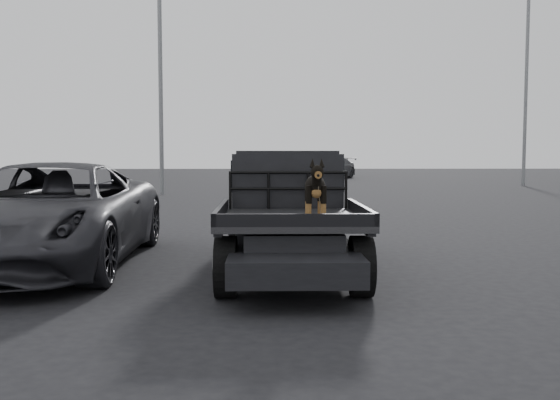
{
  "coord_description": "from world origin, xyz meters",
  "views": [
    {
      "loc": [
        -0.33,
        -7.73,
        1.78
      ],
      "look_at": [
        -0.18,
        -0.59,
        1.23
      ],
      "focal_mm": 40.0,
      "sensor_mm": 36.0,
      "label": 1
    }
  ],
  "objects_px": {
    "dog": "(315,191)",
    "flatbed_ute": "(289,240)",
    "parked_suv": "(49,214)",
    "floodlight_near": "(159,1)",
    "distant_car_b": "(331,168)",
    "floodlight_mid": "(528,35)"
  },
  "relations": [
    {
      "from": "parked_suv",
      "to": "floodlight_near",
      "type": "relative_size",
      "value": 0.39
    },
    {
      "from": "flatbed_ute",
      "to": "parked_suv",
      "type": "bearing_deg",
      "value": 172.45
    },
    {
      "from": "flatbed_ute",
      "to": "floodlight_mid",
      "type": "bearing_deg",
      "value": 60.44
    },
    {
      "from": "flatbed_ute",
      "to": "floodlight_mid",
      "type": "relative_size",
      "value": 0.37
    },
    {
      "from": "parked_suv",
      "to": "floodlight_near",
      "type": "height_order",
      "value": "floodlight_near"
    },
    {
      "from": "floodlight_near",
      "to": "floodlight_mid",
      "type": "distance_m",
      "value": 19.07
    },
    {
      "from": "floodlight_near",
      "to": "flatbed_ute",
      "type": "bearing_deg",
      "value": -74.52
    },
    {
      "from": "parked_suv",
      "to": "floodlight_near",
      "type": "bearing_deg",
      "value": 92.51
    },
    {
      "from": "parked_suv",
      "to": "dog",
      "type": "bearing_deg",
      "value": -27.25
    },
    {
      "from": "parked_suv",
      "to": "distant_car_b",
      "type": "xyz_separation_m",
      "value": [
        7.82,
        32.75,
        -0.09
      ]
    },
    {
      "from": "dog",
      "to": "flatbed_ute",
      "type": "bearing_deg",
      "value": 100.59
    },
    {
      "from": "flatbed_ute",
      "to": "dog",
      "type": "height_order",
      "value": "dog"
    },
    {
      "from": "dog",
      "to": "distant_car_b",
      "type": "height_order",
      "value": "dog"
    },
    {
      "from": "floodlight_near",
      "to": "floodlight_mid",
      "type": "height_order",
      "value": "floodlight_near"
    },
    {
      "from": "dog",
      "to": "parked_suv",
      "type": "xyz_separation_m",
      "value": [
        -4.0,
        1.98,
        -0.48
      ]
    },
    {
      "from": "floodlight_near",
      "to": "distant_car_b",
      "type": "bearing_deg",
      "value": 61.36
    },
    {
      "from": "dog",
      "to": "floodlight_mid",
      "type": "height_order",
      "value": "floodlight_mid"
    },
    {
      "from": "distant_car_b",
      "to": "floodlight_mid",
      "type": "bearing_deg",
      "value": -16.71
    },
    {
      "from": "parked_suv",
      "to": "floodlight_mid",
      "type": "distance_m",
      "value": 29.36
    },
    {
      "from": "flatbed_ute",
      "to": "parked_suv",
      "type": "relative_size",
      "value": 0.93
    },
    {
      "from": "parked_suv",
      "to": "floodlight_mid",
      "type": "height_order",
      "value": "floodlight_mid"
    },
    {
      "from": "dog",
      "to": "distant_car_b",
      "type": "xyz_separation_m",
      "value": [
        3.81,
        34.72,
        -0.57
      ]
    }
  ]
}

